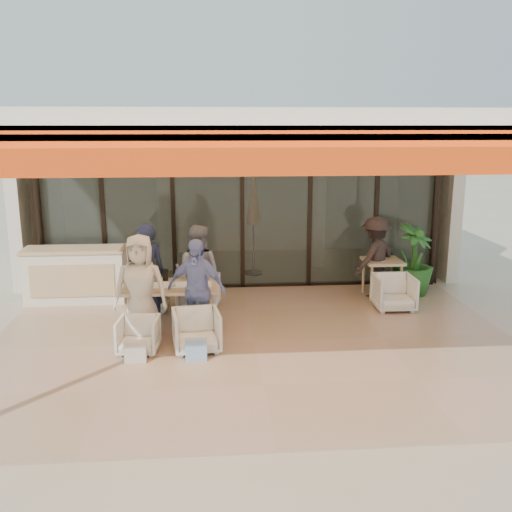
{
  "coord_description": "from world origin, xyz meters",
  "views": [
    {
      "loc": [
        -0.65,
        -8.13,
        3.26
      ],
      "look_at": [
        0.1,
        0.9,
        1.15
      ],
      "focal_mm": 40.0,
      "sensor_mm": 36.0,
      "label": 1
    }
  ],
  "objects": [
    {
      "name": "standing_woman",
      "position": [
        2.47,
        2.17,
        0.78
      ],
      "size": [
        1.15,
        1.08,
        1.56
      ],
      "primitive_type": "imported",
      "rotation": [
        0.0,
        0.0,
        3.8
      ],
      "color": "black",
      "rests_on": "ground"
    },
    {
      "name": "tote_bag_cream",
      "position": [
        -1.71,
        -0.65,
        0.17
      ],
      "size": [
        0.3,
        0.1,
        0.34
      ],
      "primitive_type": "cube",
      "color": "silver",
      "rests_on": "ground"
    },
    {
      "name": "side_chair",
      "position": [
        2.61,
        1.37,
        0.35
      ],
      "size": [
        0.7,
        0.65,
        0.7
      ],
      "primitive_type": "imported",
      "rotation": [
        0.0,
        0.0,
        -0.02
      ],
      "color": "white",
      "rests_on": "ground"
    },
    {
      "name": "interior_block",
      "position": [
        0.01,
        5.31,
        2.23
      ],
      "size": [
        9.05,
        3.62,
        3.52
      ],
      "color": "silver",
      "rests_on": "ground"
    },
    {
      "name": "chair_near_right",
      "position": [
        -0.87,
        -0.25,
        0.34
      ],
      "size": [
        0.74,
        0.7,
        0.68
      ],
      "primitive_type": "imported",
      "rotation": [
        0.0,
        0.0,
        0.13
      ],
      "color": "white",
      "rests_on": "ground"
    },
    {
      "name": "dining_table",
      "position": [
        -1.29,
        0.71,
        0.69
      ],
      "size": [
        1.5,
        0.9,
        0.93
      ],
      "color": "tan",
      "rests_on": "ground"
    },
    {
      "name": "diner_periwinkle",
      "position": [
        -0.87,
        0.25,
        0.79
      ],
      "size": [
        1.0,
        0.68,
        1.58
      ],
      "primitive_type": "imported",
      "rotation": [
        0.0,
        0.0,
        -0.35
      ],
      "color": "#7785C6",
      "rests_on": "ground"
    },
    {
      "name": "chair_far_right",
      "position": [
        -0.87,
        1.65,
        0.36
      ],
      "size": [
        0.79,
        0.75,
        0.71
      ],
      "primitive_type": "imported",
      "rotation": [
        0.0,
        0.0,
        2.97
      ],
      "color": "white",
      "rests_on": "ground"
    },
    {
      "name": "diner_navy",
      "position": [
        -1.71,
        1.15,
        0.84
      ],
      "size": [
        0.69,
        0.54,
        1.68
      ],
      "primitive_type": "imported",
      "rotation": [
        0.0,
        0.0,
        3.39
      ],
      "color": "#191C37",
      "rests_on": "ground"
    },
    {
      "name": "potted_palm",
      "position": [
        3.26,
        2.24,
        0.7
      ],
      "size": [
        1.1,
        1.1,
        1.39
      ],
      "primitive_type": "imported",
      "rotation": [
        0.0,
        0.0,
        0.74
      ],
      "color": "#1E5919",
      "rests_on": "ground"
    },
    {
      "name": "diner_cream",
      "position": [
        -1.71,
        0.25,
        0.83
      ],
      "size": [
        0.85,
        0.58,
        1.66
      ],
      "primitive_type": "imported",
      "rotation": [
        0.0,
        0.0,
        -0.07
      ],
      "color": "beige",
      "rests_on": "ground"
    },
    {
      "name": "chair_far_left",
      "position": [
        -1.71,
        1.65,
        0.3
      ],
      "size": [
        0.61,
        0.57,
        0.6
      ],
      "primitive_type": "imported",
      "rotation": [
        0.0,
        0.0,
        3.09
      ],
      "color": "white",
      "rests_on": "ground"
    },
    {
      "name": "terrace_floor",
      "position": [
        0.0,
        0.0,
        0.01
      ],
      "size": [
        8.0,
        6.0,
        0.01
      ],
      "primitive_type": "cube",
      "color": "tan",
      "rests_on": "ground"
    },
    {
      "name": "ground",
      "position": [
        0.0,
        0.0,
        0.0
      ],
      "size": [
        70.0,
        70.0,
        0.0
      ],
      "primitive_type": "plane",
      "color": "#C6B293",
      "rests_on": "ground"
    },
    {
      "name": "tote_bag_blue",
      "position": [
        -0.87,
        -0.65,
        0.17
      ],
      "size": [
        0.3,
        0.1,
        0.34
      ],
      "primitive_type": "cube",
      "color": "#99BFD8",
      "rests_on": "ground"
    },
    {
      "name": "side_table",
      "position": [
        2.61,
        2.12,
        0.64
      ],
      "size": [
        0.7,
        0.7,
        0.74
      ],
      "color": "tan",
      "rests_on": "ground"
    },
    {
      "name": "terrace_structure",
      "position": [
        0.0,
        -0.26,
        3.25
      ],
      "size": [
        8.0,
        6.0,
        3.4
      ],
      "color": "silver",
      "rests_on": "ground"
    },
    {
      "name": "host_counter",
      "position": [
        -3.13,
        2.3,
        0.53
      ],
      "size": [
        1.85,
        0.65,
        1.04
      ],
      "color": "silver",
      "rests_on": "ground"
    },
    {
      "name": "glass_storefront",
      "position": [
        0.0,
        3.0,
        1.6
      ],
      "size": [
        8.08,
        0.1,
        3.2
      ],
      "color": "#9EADA3",
      "rests_on": "ground"
    },
    {
      "name": "diner_grey",
      "position": [
        -0.87,
        1.15,
        0.82
      ],
      "size": [
        0.95,
        0.84,
        1.64
      ],
      "primitive_type": "imported",
      "rotation": [
        0.0,
        0.0,
        2.81
      ],
      "color": "#5D5D61",
      "rests_on": "ground"
    },
    {
      "name": "chair_near_left",
      "position": [
        -1.71,
        -0.25,
        0.29
      ],
      "size": [
        0.62,
        0.58,
        0.59
      ],
      "primitive_type": "imported",
      "rotation": [
        0.0,
        0.0,
        -0.09
      ],
      "color": "white",
      "rests_on": "ground"
    }
  ]
}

